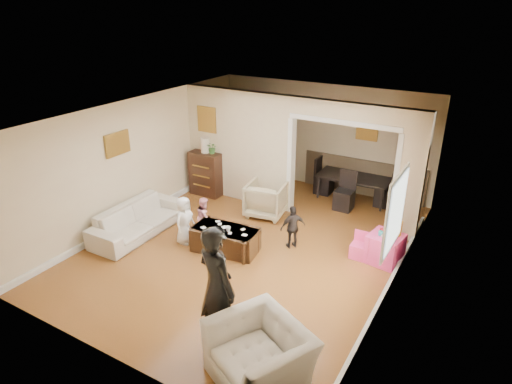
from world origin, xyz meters
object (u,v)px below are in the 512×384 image
Objects in this scene: coffee_cup at (228,229)px; child_kneel_b at (205,217)px; child_kneel_a at (184,220)px; play_table at (385,248)px; cyan_cup at (381,233)px; table_lamp at (205,145)px; dining_table at (353,188)px; sofa at (138,220)px; child_toddler at (293,227)px; armchair_back at (266,199)px; armchair_front at (260,355)px; coffee_table at (226,239)px; dresser at (207,173)px; adult_person at (217,287)px.

child_kneel_b is (-0.80, 0.35, -0.10)m from coffee_cup.
child_kneel_a reaches higher than child_kneel_b.
cyan_cup is (-0.10, -0.05, 0.31)m from play_table.
dining_table is (3.21, 1.50, -0.96)m from table_lamp.
child_toddler is at bearing -70.53° from sofa.
cyan_cup is at bearing 157.09° from armchair_back.
armchair_front is 6.03m from table_lamp.
child_kneel_a reaches higher than coffee_table.
cyan_cup is 0.05× the size of dining_table.
dining_table reaches higher than play_table.
armchair_back reaches higher than sofa.
child_kneel_b is (-3.43, -0.82, 0.14)m from play_table.
armchair_front is 5.97m from dresser.
child_toddler is (1.75, 0.45, 0.02)m from child_kneel_b.
dining_table is at bearing 24.98° from dresser.
adult_person is 3.17m from child_kneel_b.
adult_person is (3.21, -1.78, 0.61)m from sofa.
child_kneel_a reaches higher than cyan_cup.
armchair_back is 1.02× the size of child_kneel_b.
child_toddler reaches higher than cyan_cup.
armchair_back is 0.78× the size of dresser.
cyan_cup reaches higher than play_table.
play_table is 0.58× the size of child_kneel_a.
child_kneel_b reaches higher than armchair_back.
dresser reaches higher than play_table.
table_lamp is at bearing 169.05° from play_table.
child_kneel_b is at bearing -166.47° from play_table.
child_toddler is (2.94, -1.27, -0.10)m from dresser.
dresser is 4.62m from cyan_cup.
armchair_front is 3.73m from child_kneel_a.
cyan_cup reaches higher than sofa.
cyan_cup reaches higher than coffee_cup.
sofa is 1.94m from coffee_table.
dining_table is 5.65m from adult_person.
table_lamp reaches higher than child_kneel_b.
table_lamp reaches higher than armchair_front.
cyan_cup reaches higher than dining_table.
table_lamp is (-4.01, 4.42, 0.87)m from armchair_front.
coffee_cup is at bearing -83.14° from child_kneel_a.
sofa is at bearing -90.42° from table_lamp.
armchair_front is 3.58m from play_table.
child_kneel_a is at bearing 58.00° from armchair_back.
adult_person is (-1.33, -3.18, 0.33)m from cyan_cup.
child_kneel_a reaches higher than child_toddler.
sofa is 1.71× the size of coffee_table.
dresser reaches higher than coffee_cup.
play_table is at bearing 22.42° from coffee_table.
sofa is 3.71m from adult_person.
child_kneel_b is 1.81m from child_toddler.
child_toddler is (2.96, 1.08, 0.13)m from sofa.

